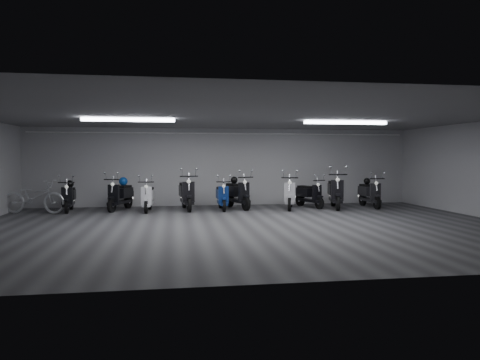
{
  "coord_description": "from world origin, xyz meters",
  "views": [
    {
      "loc": [
        -1.83,
        -10.8,
        1.76
      ],
      "look_at": [
        0.19,
        2.5,
        1.05
      ],
      "focal_mm": 32.53,
      "sensor_mm": 36.0,
      "label": 1
    }
  ],
  "objects": [
    {
      "name": "helmet_2",
      "position": [
        4.93,
        3.7,
        0.91
      ],
      "size": [
        0.23,
        0.23,
        0.23
      ],
      "primitive_type": "sphere",
      "color": "black",
      "rests_on": "scooter_9"
    },
    {
      "name": "scooter_2",
      "position": [
        -2.67,
        3.47,
        0.61
      ],
      "size": [
        0.63,
        1.67,
        1.22
      ],
      "primitive_type": null,
      "rotation": [
        0.0,
        0.0,
        -0.05
      ],
      "color": "white",
      "rests_on": "floor"
    },
    {
      "name": "scooter_3",
      "position": [
        -1.43,
        3.68,
        0.71
      ],
      "size": [
        0.83,
        1.97,
        1.43
      ],
      "primitive_type": null,
      "rotation": [
        0.0,
        0.0,
        0.1
      ],
      "color": "black",
      "rests_on": "floor"
    },
    {
      "name": "scooter_5",
      "position": [
        0.3,
        3.78,
        0.68
      ],
      "size": [
        1.17,
        1.93,
        1.36
      ],
      "primitive_type": null,
      "rotation": [
        0.0,
        0.0,
        0.33
      ],
      "color": "black",
      "rests_on": "floor"
    },
    {
      "name": "scooter_6",
      "position": [
        2.05,
        3.42,
        0.68
      ],
      "size": [
        1.12,
        1.92,
        1.36
      ],
      "primitive_type": null,
      "rotation": [
        0.0,
        0.0,
        -0.3
      ],
      "color": "silver",
      "rests_on": "floor"
    },
    {
      "name": "scooter_4",
      "position": [
        -0.26,
        3.5,
        0.6
      ],
      "size": [
        0.54,
        1.62,
        1.21
      ],
      "primitive_type": null,
      "rotation": [
        0.0,
        0.0,
        0.0
      ],
      "color": "navy",
      "rests_on": "floor"
    },
    {
      "name": "scooter_1",
      "position": [
        -3.6,
        3.9,
        0.65
      ],
      "size": [
        1.15,
        1.85,
        1.31
      ],
      "primitive_type": null,
      "rotation": [
        0.0,
        0.0,
        -0.35
      ],
      "color": "black",
      "rests_on": "floor"
    },
    {
      "name": "bicycle",
      "position": [
        -6.15,
        3.51,
        0.64
      ],
      "size": [
        2.1,
        1.19,
        1.29
      ],
      "primitive_type": "imported",
      "rotation": [
        0.0,
        0.0,
        1.31
      ],
      "color": "silver",
      "rests_on": "floor"
    },
    {
      "name": "scooter_0",
      "position": [
        -5.19,
        3.82,
        0.6
      ],
      "size": [
        0.69,
        1.67,
        1.21
      ],
      "primitive_type": null,
      "rotation": [
        0.0,
        0.0,
        0.09
      ],
      "color": "black",
      "rests_on": "floor"
    },
    {
      "name": "back_wall",
      "position": [
        0.0,
        5.0,
        1.4
      ],
      "size": [
        14.0,
        0.01,
        2.8
      ],
      "primitive_type": "cube",
      "color": "#AFAFB2",
      "rests_on": "ground"
    },
    {
      "name": "ceiling",
      "position": [
        0.0,
        0.0,
        2.8
      ],
      "size": [
        14.0,
        10.0,
        0.01
      ],
      "primitive_type": "cube",
      "color": "slate",
      "rests_on": "ground"
    },
    {
      "name": "scooter_7",
      "position": [
        2.84,
        3.75,
        0.6
      ],
      "size": [
        1.07,
        1.71,
        1.21
      ],
      "primitive_type": null,
      "rotation": [
        0.0,
        0.0,
        0.35
      ],
      "color": "black",
      "rests_on": "floor"
    },
    {
      "name": "fluor_strip_left",
      "position": [
        -3.0,
        1.0,
        2.74
      ],
      "size": [
        2.4,
        0.18,
        0.08
      ],
      "primitive_type": "cube",
      "color": "white",
      "rests_on": "ceiling"
    },
    {
      "name": "floor",
      "position": [
        0.0,
        0.0,
        -0.01
      ],
      "size": [
        14.0,
        10.0,
        0.01
      ],
      "primitive_type": "cube",
      "color": "#3C3C3E",
      "rests_on": "ground"
    },
    {
      "name": "scooter_8",
      "position": [
        3.62,
        3.34,
        0.74
      ],
      "size": [
        1.13,
        2.09,
        1.48
      ],
      "primitive_type": null,
      "rotation": [
        0.0,
        0.0,
        -0.25
      ],
      "color": "black",
      "rests_on": "floor"
    },
    {
      "name": "scooter_9",
      "position": [
        4.93,
        3.46,
        0.64
      ],
      "size": [
        0.59,
        1.73,
        1.29
      ],
      "primitive_type": null,
      "rotation": [
        0.0,
        0.0,
        -0.01
      ],
      "color": "black",
      "rests_on": "floor"
    },
    {
      "name": "helmet_0",
      "position": [
        -5.21,
        4.04,
        0.88
      ],
      "size": [
        0.26,
        0.26,
        0.26
      ],
      "primitive_type": "sphere",
      "color": "black",
      "rests_on": "scooter_0"
    },
    {
      "name": "front_wall",
      "position": [
        0.0,
        -5.0,
        1.4
      ],
      "size": [
        14.0,
        0.01,
        2.8
      ],
      "primitive_type": "cube",
      "color": "#AFAFB2",
      "rests_on": "ground"
    },
    {
      "name": "helmet_1",
      "position": [
        -3.51,
        4.13,
        0.95
      ],
      "size": [
        0.29,
        0.29,
        0.29
      ],
      "primitive_type": "sphere",
      "color": "navy",
      "rests_on": "scooter_1"
    },
    {
      "name": "helmet_3",
      "position": [
        0.22,
        4.02,
        0.97
      ],
      "size": [
        0.25,
        0.25,
        0.25
      ],
      "primitive_type": "sphere",
      "color": "black",
      "rests_on": "scooter_5"
    },
    {
      "name": "conduit",
      "position": [
        0.0,
        4.92,
        2.62
      ],
      "size": [
        13.6,
        0.05,
        0.05
      ],
      "primitive_type": "cylinder",
      "rotation": [
        0.0,
        1.57,
        0.0
      ],
      "color": "white",
      "rests_on": "back_wall"
    },
    {
      "name": "fluor_strip_right",
      "position": [
        3.0,
        1.0,
        2.74
      ],
      "size": [
        2.4,
        0.18,
        0.08
      ],
      "primitive_type": "cube",
      "color": "white",
      "rests_on": "ceiling"
    }
  ]
}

